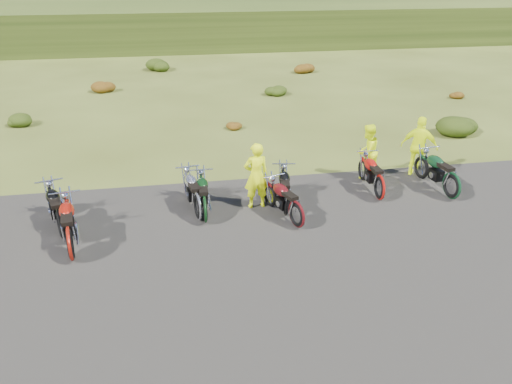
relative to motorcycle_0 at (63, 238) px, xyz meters
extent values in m
plane|color=#414918|center=(5.67, -1.18, 0.00)|extent=(300.00, 300.00, 0.00)
cube|color=black|center=(5.67, -3.18, 0.00)|extent=(20.00, 12.00, 0.04)
ellipsoid|color=black|center=(-3.43, 10.12, 0.31)|extent=(1.03, 1.03, 0.61)
ellipsoid|color=#662C0C|center=(-0.53, 15.42, 0.38)|extent=(1.30, 1.30, 0.77)
ellipsoid|color=black|center=(2.37, 20.72, 0.46)|extent=(1.56, 1.56, 0.92)
ellipsoid|color=#662C0C|center=(5.27, 8.02, 0.23)|extent=(0.77, 0.77, 0.45)
ellipsoid|color=black|center=(8.17, 13.32, 0.31)|extent=(1.03, 1.03, 0.61)
ellipsoid|color=#662C0C|center=(11.07, 18.62, 0.38)|extent=(1.30, 1.30, 0.77)
ellipsoid|color=black|center=(13.97, 5.92, 0.46)|extent=(1.56, 1.56, 0.92)
ellipsoid|color=#662C0C|center=(16.87, 11.22, 0.23)|extent=(0.77, 0.77, 0.45)
imported|color=#EAFF0D|center=(4.98, 0.86, 0.92)|extent=(0.71, 0.50, 1.84)
imported|color=#EAFF0D|center=(8.71, 2.30, 0.86)|extent=(1.05, 1.01, 1.71)
imported|color=#EAFF0D|center=(10.37, 2.21, 0.95)|extent=(1.18, 1.00, 1.89)
camera|label=1|loc=(2.82, -11.32, 6.18)|focal=35.00mm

